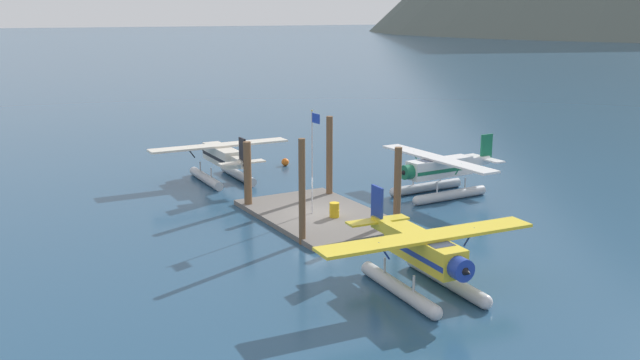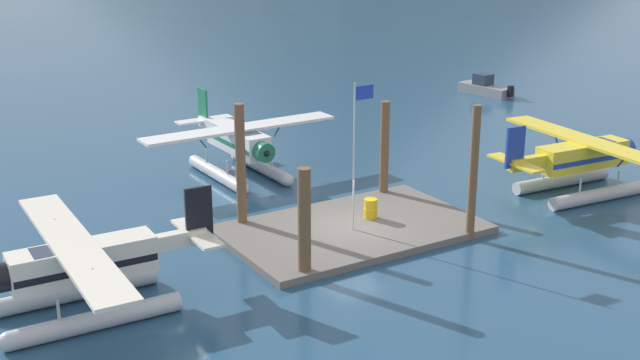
{
  "view_description": "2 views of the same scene",
  "coord_description": "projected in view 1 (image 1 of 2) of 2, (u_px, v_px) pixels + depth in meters",
  "views": [
    {
      "loc": [
        34.99,
        -19.86,
        12.01
      ],
      "look_at": [
        -1.87,
        1.14,
        1.81
      ],
      "focal_mm": 39.06,
      "sensor_mm": 36.0,
      "label": 1
    },
    {
      "loc": [
        -18.3,
        -27.11,
        13.01
      ],
      "look_at": [
        0.54,
        3.43,
        1.31
      ],
      "focal_mm": 46.37,
      "sensor_mm": 36.0,
      "label": 2
    }
  ],
  "objects": [
    {
      "name": "piling_far_left",
      "position": [
        329.0,
        158.0,
        45.82
      ],
      "size": [
        0.43,
        0.43,
        5.48
      ],
      "primitive_type": "cylinder",
      "color": "brown",
      "rests_on": "ground"
    },
    {
      "name": "mooring_buoy",
      "position": [
        285.0,
        162.0,
        56.13
      ],
      "size": [
        0.61,
        0.61,
        0.61
      ],
      "primitive_type": "sphere",
      "color": "orange",
      "rests_on": "ground"
    },
    {
      "name": "piling_far_right",
      "position": [
        397.0,
        188.0,
        39.59
      ],
      "size": [
        0.42,
        0.42,
        4.68
      ],
      "primitive_type": "cylinder",
      "color": "brown",
      "rests_on": "ground"
    },
    {
      "name": "piling_near_left",
      "position": [
        248.0,
        175.0,
        43.44
      ],
      "size": [
        0.49,
        0.49,
        4.27
      ],
      "primitive_type": "cylinder",
      "color": "brown",
      "rests_on": "ground"
    },
    {
      "name": "seaplane_yellow_stbd_aft",
      "position": [
        424.0,
        257.0,
        30.52
      ],
      "size": [
        7.97,
        10.48,
        3.84
      ],
      "color": "#B7BABF",
      "rests_on": "ground"
    },
    {
      "name": "fuel_drum",
      "position": [
        334.0,
        210.0,
        40.89
      ],
      "size": [
        0.62,
        0.62,
        0.88
      ],
      "color": "gold",
      "rests_on": "dock_platform"
    },
    {
      "name": "ground_plane",
      "position": [
        319.0,
        218.0,
        41.92
      ],
      "size": [
        1200.0,
        1200.0,
        0.0
      ],
      "primitive_type": "plane",
      "color": "navy"
    },
    {
      "name": "seaplane_white_bow_centre",
      "position": [
        439.0,
        173.0,
        46.63
      ],
      "size": [
        10.42,
        7.98,
        3.84
      ],
      "color": "#B7BABF",
      "rests_on": "ground"
    },
    {
      "name": "seaplane_cream_port_aft",
      "position": [
        221.0,
        160.0,
        50.8
      ],
      "size": [
        7.98,
        10.44,
        3.84
      ],
      "color": "#B7BABF",
      "rests_on": "ground"
    },
    {
      "name": "flagpole",
      "position": [
        313.0,
        150.0,
        40.82
      ],
      "size": [
        0.95,
        0.1,
        6.25
      ],
      "color": "silver",
      "rests_on": "dock_platform"
    },
    {
      "name": "dock_platform",
      "position": [
        319.0,
        215.0,
        41.89
      ],
      "size": [
        10.62,
        6.59,
        0.3
      ],
      "primitive_type": "cube",
      "color": "#66605B",
      "rests_on": "ground"
    },
    {
      "name": "piling_near_right",
      "position": [
        302.0,
        192.0,
        36.53
      ],
      "size": [
        0.36,
        0.36,
        5.71
      ],
      "primitive_type": "cylinder",
      "color": "brown",
      "rests_on": "ground"
    }
  ]
}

